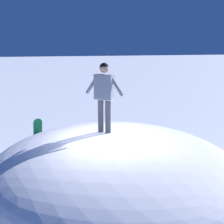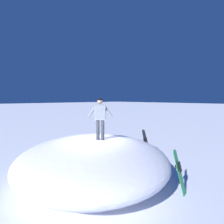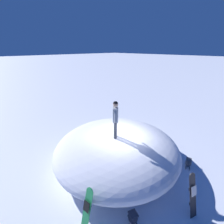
{
  "view_description": "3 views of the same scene",
  "coord_description": "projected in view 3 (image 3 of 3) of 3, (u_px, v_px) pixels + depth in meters",
  "views": [
    {
      "loc": [
        2.04,
        5.87,
        3.7
      ],
      "look_at": [
        -0.13,
        -0.05,
        2.24
      ],
      "focal_mm": 44.48,
      "sensor_mm": 36.0,
      "label": 1
    },
    {
      "loc": [
        -4.01,
        -5.34,
        3.34
      ],
      "look_at": [
        0.31,
        -0.7,
        2.8
      ],
      "focal_mm": 25.2,
      "sensor_mm": 36.0,
      "label": 2
    },
    {
      "loc": [
        4.33,
        -4.91,
        5.44
      ],
      "look_at": [
        -0.33,
        -0.32,
        2.79
      ],
      "focal_mm": 25.67,
      "sensor_mm": 36.0,
      "label": 3
    }
  ],
  "objects": [
    {
      "name": "backpack_near",
      "position": [
        188.0,
        162.0,
        7.84
      ],
      "size": [
        0.4,
        0.58,
        0.4
      ],
      "color": "#4C4C51",
      "rests_on": "ground"
    },
    {
      "name": "snowboard_secondary_upright",
      "position": [
        87.0,
        210.0,
        4.93
      ],
      "size": [
        0.32,
        0.47,
        1.54
      ],
      "color": "#1E8C47",
      "rests_on": "ground"
    },
    {
      "name": "snowboard_primary_upright",
      "position": [
        193.0,
        194.0,
        5.4
      ],
      "size": [
        0.49,
        0.4,
        1.61
      ],
      "color": "black",
      "rests_on": "ground"
    },
    {
      "name": "snowboarder_standing",
      "position": [
        115.0,
        116.0,
        6.88
      ],
      "size": [
        0.78,
        0.79,
        1.7
      ],
      "color": "#333842",
      "rests_on": "snow_mound"
    },
    {
      "name": "snow_mound",
      "position": [
        117.0,
        148.0,
        7.86
      ],
      "size": [
        8.25,
        8.33,
        1.66
      ],
      "primitive_type": "ellipsoid",
      "rotation": [
        0.0,
        0.0,
        0.52
      ],
      "color": "white",
      "rests_on": "ground"
    },
    {
      "name": "backpack_far",
      "position": [
        133.0,
        217.0,
        5.3
      ],
      "size": [
        0.55,
        0.42,
        0.42
      ],
      "color": "#1E2333",
      "rests_on": "ground"
    },
    {
      "name": "ground",
      "position": [
        121.0,
        163.0,
        8.1
      ],
      "size": [
        240.0,
        240.0,
        0.0
      ],
      "primitive_type": "plane",
      "color": "white"
    }
  ]
}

